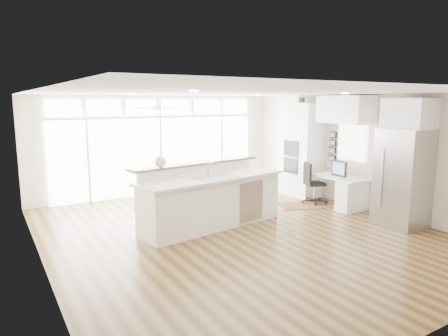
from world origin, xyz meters
TOP-DOWN VIEW (x-y plane):
  - floor at (0.00, 0.00)m, footprint 7.00×8.00m
  - ceiling at (0.00, 0.00)m, footprint 7.00×8.00m
  - wall_back at (0.00, 4.00)m, footprint 7.00×0.04m
  - wall_front at (0.00, -4.00)m, footprint 7.00×0.04m
  - wall_left at (-3.50, 0.00)m, footprint 0.04×8.00m
  - wall_right at (3.50, 0.00)m, footprint 0.04×8.00m
  - glass_wall at (0.00, 3.94)m, footprint 5.80×0.06m
  - transom_row at (0.00, 3.94)m, footprint 5.90×0.06m
  - desk_window at (3.46, 0.30)m, footprint 0.04×0.85m
  - ceiling_fan at (-0.50, 2.80)m, footprint 1.16×1.16m
  - recessed_lights at (0.00, 0.20)m, footprint 3.40×3.00m
  - oven_cabinet at (3.17, 1.80)m, footprint 0.64×1.20m
  - desk_nook at (3.13, 0.30)m, footprint 0.72×1.30m
  - upper_cabinets at (3.17, 0.30)m, footprint 0.64×1.30m
  - refrigerator at (3.11, -1.35)m, footprint 0.76×0.90m
  - fridge_cabinet at (3.17, -1.35)m, footprint 0.64×0.90m
  - framed_photos at (3.46, 0.92)m, footprint 0.06×0.22m
  - kitchen_island at (-0.25, 0.60)m, footprint 3.36×1.68m
  - rug at (2.41, 0.89)m, footprint 1.20×1.05m
  - office_chair at (2.88, 0.91)m, footprint 0.67×0.64m
  - fishbowl at (-1.25, 0.85)m, footprint 0.26×0.26m
  - monitor at (3.05, 0.30)m, footprint 0.14×0.50m
  - keyboard at (2.88, 0.30)m, footprint 0.15×0.35m
  - potted_plant at (3.17, 1.80)m, footprint 0.31×0.34m

SIDE VIEW (x-z plane):
  - floor at x=0.00m, z-range -0.02..0.00m
  - rug at x=2.41m, z-range 0.00..0.01m
  - desk_nook at x=3.13m, z-range 0.00..0.76m
  - office_chair at x=2.88m, z-range 0.00..1.03m
  - kitchen_island at x=-0.25m, z-range 0.00..1.28m
  - keyboard at x=2.88m, z-range 0.76..0.78m
  - monitor at x=3.05m, z-range 0.76..1.17m
  - refrigerator at x=3.11m, z-range 0.00..2.00m
  - glass_wall at x=0.00m, z-range 0.01..2.09m
  - oven_cabinet at x=3.17m, z-range 0.00..2.50m
  - wall_back at x=0.00m, z-range 0.00..2.70m
  - wall_front at x=0.00m, z-range 0.00..2.70m
  - wall_left at x=-3.50m, z-range 0.00..2.70m
  - wall_right at x=3.50m, z-range 0.00..2.70m
  - fishbowl at x=-1.25m, z-range 1.28..1.50m
  - framed_photos at x=3.46m, z-range 1.00..1.80m
  - desk_window at x=3.46m, z-range 1.12..1.98m
  - fridge_cabinet at x=3.17m, z-range 2.00..2.60m
  - upper_cabinets at x=3.17m, z-range 2.03..2.67m
  - transom_row at x=0.00m, z-range 2.18..2.58m
  - ceiling_fan at x=-0.50m, z-range 2.32..2.64m
  - potted_plant at x=3.17m, z-range 2.50..2.76m
  - recessed_lights at x=0.00m, z-range 2.67..2.69m
  - ceiling at x=0.00m, z-range 2.69..2.71m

